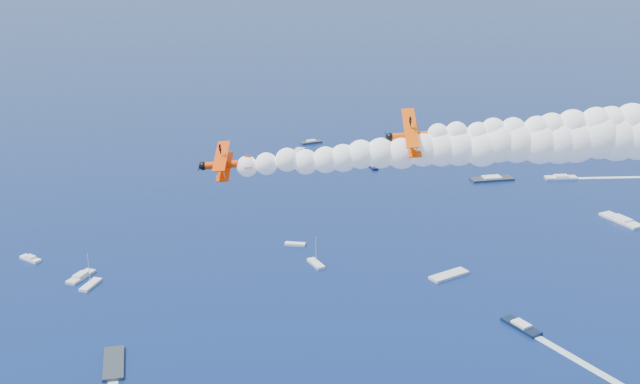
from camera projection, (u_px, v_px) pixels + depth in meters
The scene contains 6 objects.
biplane_lead at pixel (414, 136), 108.15m from camera, with size 7.49×8.40×5.06m, color #ED4D04, non-canonical shape.
biplane_trail at pixel (227, 164), 109.27m from camera, with size 7.31×8.20×4.94m, color #F83F05, non-canonical shape.
smoke_trail_lead at pixel (634, 121), 106.83m from camera, with size 49.64×35.56×10.91m, color white, non-canonical shape.
smoke_trail_trail at pixel (441, 149), 108.30m from camera, with size 49.26×36.12×10.91m, color white, non-canonical shape.
spectator_boats at pixel (471, 260), 214.71m from camera, with size 226.45×182.47×0.70m.
boat_wakes at pixel (497, 296), 195.02m from camera, with size 98.56×230.36×0.04m.
Camera 1 is at (69.82, -65.50, 88.99)m, focal length 45.18 mm.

